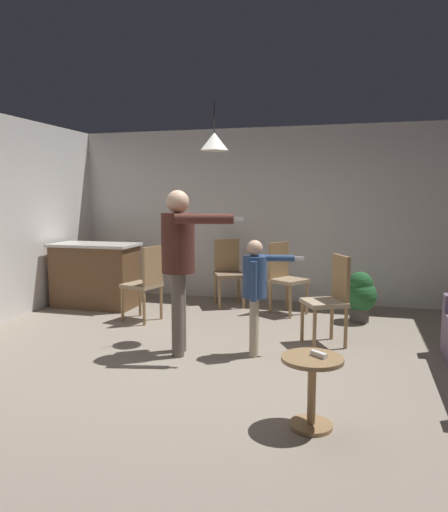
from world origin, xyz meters
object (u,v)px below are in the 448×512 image
object	(u,v)px
dining_chair_spare	(146,280)
kitchen_counter	(95,275)
person_adult	(180,254)
dining_chair_by_counter	(228,270)
dining_chair_near_wall	(330,296)
spare_remote_on_table	(319,354)
potted_plant_corner	(360,294)
person_child	(256,284)
side_table_by_couch	(312,383)
dining_chair_centre_back	(285,275)

from	to	relation	value
dining_chair_spare	kitchen_counter	bearing A→B (deg)	75.30
person_adult	dining_chair_by_counter	size ratio (longest dim) A/B	1.70
dining_chair_by_counter	dining_chair_near_wall	xyz separation A→B (m)	(1.59, -1.61, 0.00)
person_adult	dining_chair_spare	distance (m)	1.55
dining_chair_spare	spare_remote_on_table	bearing A→B (deg)	-121.03
person_adult	potted_plant_corner	world-z (taller)	person_adult
person_child	dining_chair_near_wall	xyz separation A→B (m)	(0.73, 0.57, -0.20)
dining_chair_by_counter	dining_chair_spare	bearing A→B (deg)	30.29
person_child	dining_chair_spare	size ratio (longest dim) A/B	1.20
potted_plant_corner	spare_remote_on_table	xyz separation A→B (m)	(-0.31, -3.15, 0.17)
person_adult	person_child	bearing A→B (deg)	90.22
side_table_by_couch	person_adult	size ratio (longest dim) A/B	0.31
person_child	dining_chair_centre_back	xyz separation A→B (m)	(0.03, 1.90, -0.20)
dining_chair_centre_back	potted_plant_corner	size ratio (longest dim) A/B	1.50
dining_chair_spare	person_child	bearing A→B (deg)	-106.14
dining_chair_spare	person_adult	bearing A→B (deg)	-127.51
dining_chair_near_wall	dining_chair_centre_back	distance (m)	1.50
dining_chair_near_wall	dining_chair_by_counter	bearing A→B (deg)	17.49
person_child	side_table_by_couch	bearing A→B (deg)	18.17
kitchen_counter	person_child	xyz separation A→B (m)	(2.76, -1.58, 0.27)
person_child	dining_chair_spare	distance (m)	1.94
person_adult	dining_chair_centre_back	world-z (taller)	person_adult
spare_remote_on_table	dining_chair_centre_back	bearing A→B (deg)	102.02
person_adult	potted_plant_corner	distance (m)	2.69
side_table_by_couch	potted_plant_corner	size ratio (longest dim) A/B	0.78
dining_chair_near_wall	dining_chair_spare	xyz separation A→B (m)	(-2.39, 0.41, 0.00)
side_table_by_couch	person_adult	distance (m)	2.10
dining_chair_centre_back	person_adult	bearing A→B (deg)	11.55
spare_remote_on_table	side_table_by_couch	bearing A→B (deg)	-164.92
side_table_by_couch	spare_remote_on_table	distance (m)	0.22
person_child	kitchen_counter	bearing A→B (deg)	-127.35
side_table_by_couch	person_child	bearing A→B (deg)	115.67
dining_chair_centre_back	spare_remote_on_table	distance (m)	3.44
person_child	dining_chair_by_counter	bearing A→B (deg)	-165.96
side_table_by_couch	dining_chair_spare	size ratio (longest dim) A/B	0.52
dining_chair_centre_back	dining_chair_spare	xyz separation A→B (m)	(-1.70, -0.93, 0.00)
kitchen_counter	dining_chair_near_wall	bearing A→B (deg)	-16.19
spare_remote_on_table	kitchen_counter	bearing A→B (deg)	139.04
kitchen_counter	spare_remote_on_table	world-z (taller)	kitchen_counter
kitchen_counter	dining_chair_near_wall	world-z (taller)	dining_chair_near_wall
potted_plant_corner	spare_remote_on_table	size ratio (longest dim) A/B	5.12
kitchen_counter	potted_plant_corner	distance (m)	3.82
dining_chair_by_counter	dining_chair_near_wall	distance (m)	2.26
side_table_by_couch	dining_chair_near_wall	size ratio (longest dim) A/B	0.52
kitchen_counter	dining_chair_near_wall	distance (m)	3.63
person_child	dining_chair_by_counter	distance (m)	2.35
kitchen_counter	dining_chair_spare	world-z (taller)	dining_chair_spare
side_table_by_couch	potted_plant_corner	xyz separation A→B (m)	(0.35, 3.16, 0.04)
person_adult	dining_chair_spare	world-z (taller)	person_adult
side_table_by_couch	dining_chair_centre_back	world-z (taller)	dining_chair_centre_back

